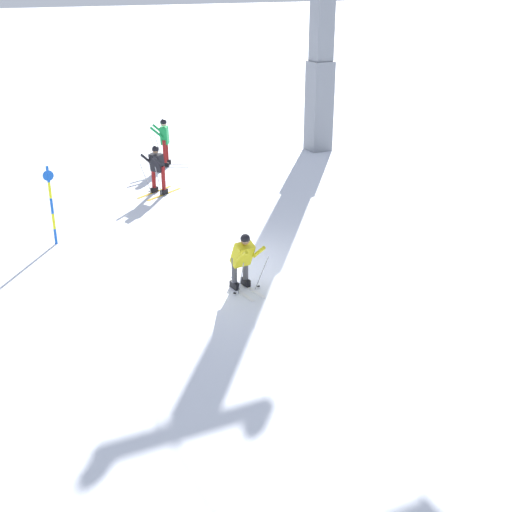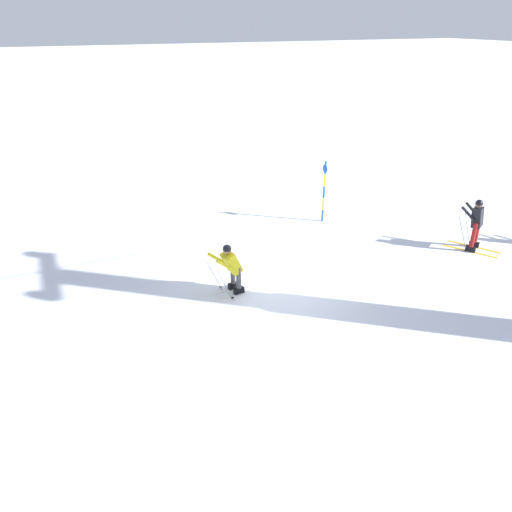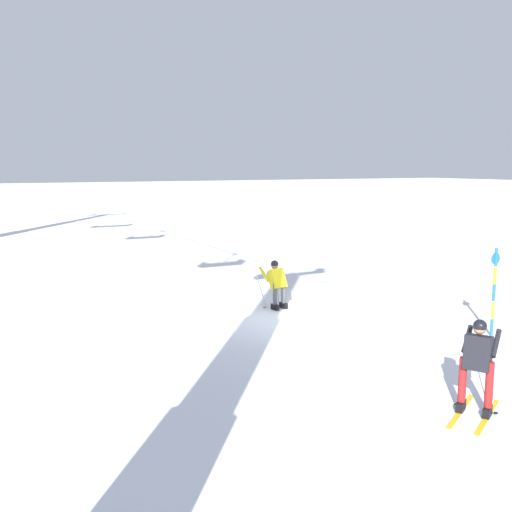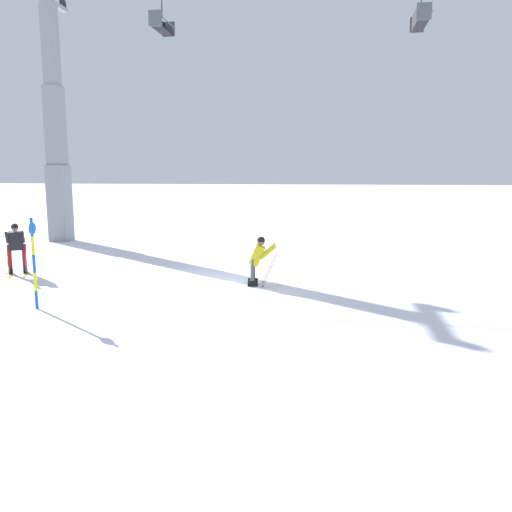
# 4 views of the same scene
# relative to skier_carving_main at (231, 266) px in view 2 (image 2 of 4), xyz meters

# --- Properties ---
(ground_plane) EXTENTS (260.00, 260.00, 0.00)m
(ground_plane) POSITION_rel_skier_carving_main_xyz_m (-1.25, 0.16, -0.78)
(ground_plane) COLOR white
(skier_carving_main) EXTENTS (1.63, 0.75, 1.50)m
(skier_carving_main) POSITION_rel_skier_carving_main_xyz_m (0.00, 0.00, 0.00)
(skier_carving_main) COLOR white
(skier_carving_main) RESTS_ON ground_plane
(trail_marker_pole) EXTENTS (0.07, 0.28, 2.15)m
(trail_marker_pole) POSITION_rel_skier_carving_main_xyz_m (-4.74, -3.33, 0.37)
(trail_marker_pole) COLOR blue
(trail_marker_pole) RESTS_ON ground_plane
(skier_distant_uphill) EXTENTS (1.25, 1.64, 1.63)m
(skier_distant_uphill) POSITION_rel_skier_carving_main_xyz_m (-7.77, 0.54, 0.14)
(skier_distant_uphill) COLOR yellow
(skier_distant_uphill) RESTS_ON ground_plane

